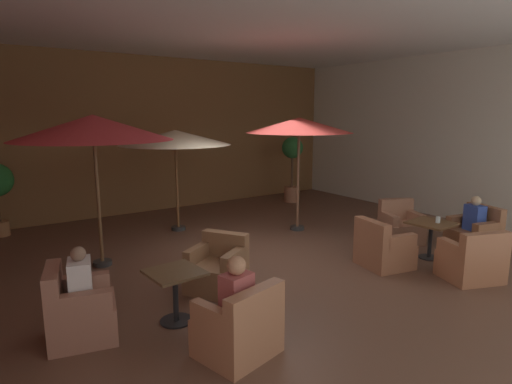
% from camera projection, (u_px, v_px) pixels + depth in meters
% --- Properties ---
extents(ground_plane, '(10.69, 9.48, 0.02)m').
position_uv_depth(ground_plane, '(270.00, 252.00, 8.11)').
color(ground_plane, brown).
extents(wall_back_brick, '(10.69, 0.08, 4.09)m').
position_uv_depth(wall_back_brick, '(168.00, 135.00, 11.54)').
color(wall_back_brick, brown).
rests_on(wall_back_brick, ground_plane).
extents(wall_right_plain, '(0.08, 9.48, 4.09)m').
position_uv_depth(wall_right_plain, '(439.00, 136.00, 10.69)').
color(wall_right_plain, silver).
rests_on(wall_right_plain, ground_plane).
extents(ceiling_slab, '(10.69, 9.48, 0.06)m').
position_uv_depth(ceiling_slab, '(271.00, 26.00, 7.35)').
color(ceiling_slab, silver).
rests_on(ceiling_slab, wall_back_brick).
extents(cafe_table_front_left, '(0.77, 0.77, 0.68)m').
position_uv_depth(cafe_table_front_left, '(431.00, 230.00, 7.67)').
color(cafe_table_front_left, black).
rests_on(cafe_table_front_left, ground_plane).
extents(armchair_front_left_north, '(0.96, 0.95, 0.85)m').
position_uv_depth(armchair_front_left_north, '(400.00, 227.00, 8.75)').
color(armchair_front_left_north, '#9A654B').
rests_on(armchair_front_left_north, ground_plane).
extents(armchair_front_left_east, '(0.90, 0.91, 0.84)m').
position_uv_depth(armchair_front_left_east, '(383.00, 249.00, 7.29)').
color(armchair_front_left_east, '#94593E').
rests_on(armchair_front_left_east, ground_plane).
extents(armchair_front_left_south, '(1.01, 0.95, 0.85)m').
position_uv_depth(armchair_front_left_south, '(472.00, 261.00, 6.68)').
color(armchair_front_left_south, '#A26141').
rests_on(armchair_front_left_south, ground_plane).
extents(armchair_front_left_west, '(0.87, 0.92, 0.88)m').
position_uv_depth(armchair_front_left_west, '(474.00, 235.00, 8.08)').
color(armchair_front_left_west, '#91593A').
rests_on(armchair_front_left_west, ground_plane).
extents(cafe_table_front_right, '(0.69, 0.69, 0.68)m').
position_uv_depth(cafe_table_front_right, '(175.00, 285.00, 5.31)').
color(cafe_table_front_right, black).
rests_on(cafe_table_front_right, ground_plane).
extents(armchair_front_right_north, '(0.94, 0.87, 0.83)m').
position_uv_depth(armchair_front_right_north, '(239.00, 329.00, 4.60)').
color(armchair_front_right_north, '#A16446').
rests_on(armchair_front_right_north, ground_plane).
extents(armchair_front_right_east, '(1.06, 1.04, 0.81)m').
position_uv_depth(armchair_front_right_east, '(218.00, 269.00, 6.37)').
color(armchair_front_right_east, '#906343').
rests_on(armchair_front_right_east, ground_plane).
extents(armchair_front_right_south, '(0.88, 0.88, 0.90)m').
position_uv_depth(armchair_front_right_south, '(79.00, 312.00, 4.94)').
color(armchair_front_right_south, '#965F4C').
rests_on(armchair_front_right_south, ground_plane).
extents(patio_umbrella_tall_red, '(2.44, 2.44, 2.26)m').
position_uv_depth(patio_umbrella_tall_red, '(175.00, 138.00, 9.27)').
color(patio_umbrella_tall_red, '#2D2D2D').
rests_on(patio_umbrella_tall_red, ground_plane).
extents(patio_umbrella_center_beige, '(2.35, 2.35, 2.53)m').
position_uv_depth(patio_umbrella_center_beige, '(299.00, 126.00, 9.24)').
color(patio_umbrella_center_beige, '#2D2D2D').
rests_on(patio_umbrella_center_beige, ground_plane).
extents(patio_umbrella_near_wall, '(2.61, 2.61, 2.60)m').
position_uv_depth(patio_umbrella_near_wall, '(93.00, 128.00, 6.97)').
color(patio_umbrella_near_wall, '#2D2D2D').
rests_on(patio_umbrella_near_wall, ground_plane).
extents(potted_tree_mid_left, '(0.63, 0.63, 1.93)m').
position_uv_depth(potted_tree_mid_left, '(292.00, 161.00, 12.52)').
color(potted_tree_mid_left, '#A66A4C').
rests_on(potted_tree_mid_left, ground_plane).
extents(patron_blue_shirt, '(0.33, 0.43, 0.68)m').
position_uv_depth(patron_blue_shirt, '(80.00, 279.00, 4.88)').
color(patron_blue_shirt, silver).
rests_on(patron_blue_shirt, ground_plane).
extents(patron_by_window, '(0.31, 0.38, 0.66)m').
position_uv_depth(patron_by_window, '(475.00, 215.00, 7.99)').
color(patron_by_window, '#314AA7').
rests_on(patron_by_window, ground_plane).
extents(patron_with_friend, '(0.38, 0.31, 0.70)m').
position_uv_depth(patron_with_friend, '(237.00, 290.00, 4.55)').
color(patron_with_friend, '#A94A47').
rests_on(patron_with_friend, ground_plane).
extents(iced_drink_cup, '(0.08, 0.08, 0.11)m').
position_uv_depth(iced_drink_cup, '(438.00, 220.00, 7.59)').
color(iced_drink_cup, silver).
rests_on(iced_drink_cup, cafe_table_front_left).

